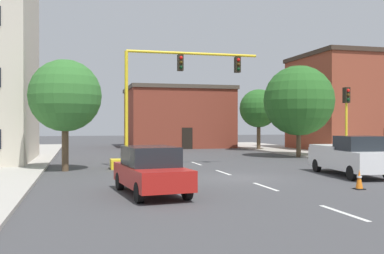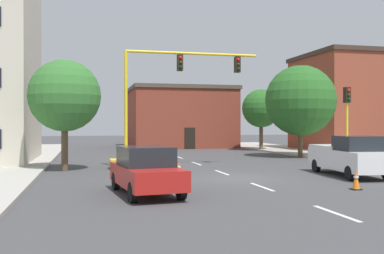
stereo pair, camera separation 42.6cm
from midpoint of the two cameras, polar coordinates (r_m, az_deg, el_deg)
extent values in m
plane|color=#424244|center=(21.23, 6.42, -6.54)|extent=(160.00, 160.00, 0.00)
cube|color=#B2ADA3|center=(33.96, 21.38, -3.85)|extent=(6.00, 56.00, 0.14)
cube|color=silver|center=(13.63, 18.83, -10.42)|extent=(0.16, 2.40, 0.01)
cube|color=silver|center=(18.45, 9.61, -7.57)|extent=(0.16, 2.40, 0.01)
cube|color=silver|center=(23.58, 4.35, -5.83)|extent=(0.16, 2.40, 0.01)
cube|color=silver|center=(28.84, 1.01, -4.70)|extent=(0.16, 2.40, 0.01)
cube|color=silver|center=(34.18, -1.28, -3.91)|extent=(0.16, 2.40, 0.01)
cube|color=silver|center=(39.56, -2.96, -3.33)|extent=(0.16, 2.40, 0.01)
cube|color=brown|center=(50.13, -1.28, 1.02)|extent=(10.98, 9.55, 6.25)
cube|color=#4C4238|center=(50.28, -1.28, 4.81)|extent=(11.28, 9.85, 0.40)
cube|color=black|center=(45.47, -0.01, -1.46)|extent=(1.10, 0.06, 2.20)
cube|color=brown|center=(46.57, 21.19, 2.68)|extent=(11.41, 8.95, 8.91)
cube|color=#3D2D23|center=(46.99, 21.21, 8.36)|extent=(11.71, 9.25, 0.40)
cube|color=yellow|center=(25.86, -8.00, -4.69)|extent=(1.80, 1.20, 0.55)
cylinder|color=yellow|center=(25.78, -8.01, 2.81)|extent=(0.20, 0.20, 6.20)
cylinder|color=yellow|center=(26.76, 0.59, 9.39)|extent=(7.94, 0.16, 0.16)
cube|color=black|center=(26.50, -1.09, 8.23)|extent=(0.32, 0.36, 0.95)
sphere|color=red|center=(26.35, -1.00, 8.88)|extent=(0.20, 0.20, 0.20)
sphere|color=#38280A|center=(26.31, -1.00, 8.27)|extent=(0.20, 0.20, 0.20)
sphere|color=black|center=(26.28, -1.00, 7.67)|extent=(0.20, 0.20, 0.20)
cube|color=black|center=(27.47, 6.27, 7.95)|extent=(0.32, 0.36, 0.95)
sphere|color=red|center=(27.33, 6.41, 8.57)|extent=(0.20, 0.20, 0.20)
sphere|color=#38280A|center=(27.30, 6.41, 7.98)|extent=(0.20, 0.20, 0.20)
sphere|color=black|center=(27.26, 6.41, 7.40)|extent=(0.20, 0.20, 0.20)
cylinder|color=yellow|center=(28.68, 19.65, 0.04)|extent=(0.14, 0.14, 4.80)
cube|color=black|center=(28.74, 19.66, 3.88)|extent=(0.32, 0.36, 0.95)
sphere|color=red|center=(28.60, 19.87, 4.45)|extent=(0.20, 0.20, 0.20)
sphere|color=#38280A|center=(28.58, 19.86, 3.89)|extent=(0.20, 0.20, 0.20)
sphere|color=black|center=(28.56, 19.86, 3.33)|extent=(0.20, 0.20, 0.20)
cylinder|color=brown|center=(35.30, 14.05, -1.88)|extent=(0.36, 0.36, 2.34)
sphere|color=#286023|center=(35.32, 14.05, 3.32)|extent=(5.42, 5.42, 5.42)
cylinder|color=brown|center=(25.12, -15.54, -2.46)|extent=(0.36, 0.36, 2.64)
sphere|color=#33702D|center=(25.14, -15.55, 3.89)|extent=(3.91, 3.91, 3.91)
cylinder|color=brown|center=(43.58, 9.13, -1.22)|extent=(0.36, 0.36, 2.70)
sphere|color=#286023|center=(43.59, 9.14, 2.38)|extent=(3.71, 3.71, 3.71)
cube|color=white|center=(23.38, 19.96, -3.91)|extent=(2.50, 5.56, 0.95)
cube|color=#1E2328|center=(22.55, 21.04, -1.97)|extent=(2.00, 1.97, 0.70)
cube|color=white|center=(24.40, 18.66, -2.43)|extent=(2.26, 2.98, 0.16)
cylinder|color=black|center=(21.39, 20.13, -5.59)|extent=(0.28, 0.70, 0.68)
cylinder|color=black|center=(25.46, 19.82, -4.64)|extent=(0.28, 0.70, 0.68)
cylinder|color=black|center=(24.67, 16.10, -4.79)|extent=(0.28, 0.70, 0.68)
cube|color=#B21E19|center=(16.25, -5.15, -6.21)|extent=(2.36, 4.68, 0.70)
cube|color=#1E2328|center=(16.28, -5.24, -3.72)|extent=(1.96, 2.48, 0.70)
cylinder|color=black|center=(17.59, -9.06, -6.86)|extent=(0.30, 0.70, 0.68)
cylinder|color=black|center=(17.97, -3.85, -6.70)|extent=(0.30, 0.70, 0.68)
cylinder|color=black|center=(14.62, -6.75, -8.33)|extent=(0.30, 0.70, 0.68)
cylinder|color=black|center=(15.08, -0.58, -8.06)|extent=(0.30, 0.70, 0.68)
cube|color=black|center=(18.63, 20.91, -7.46)|extent=(0.36, 0.36, 0.04)
cone|color=orange|center=(18.58, 20.91, -6.29)|extent=(0.28, 0.28, 0.73)
cylinder|color=white|center=(18.57, 20.91, -6.02)|extent=(0.19, 0.19, 0.08)
cube|color=black|center=(21.44, -1.14, -6.41)|extent=(0.36, 0.36, 0.04)
cone|color=orange|center=(21.40, -1.14, -5.36)|extent=(0.28, 0.28, 0.75)
cylinder|color=white|center=(21.39, -1.14, -5.12)|extent=(0.19, 0.19, 0.08)
camera|label=1|loc=(0.21, -89.56, 0.00)|focal=41.61mm
camera|label=2|loc=(0.21, 90.44, 0.00)|focal=41.61mm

